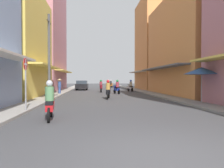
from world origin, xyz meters
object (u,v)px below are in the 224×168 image
Objects in this scene: motorbike_white at (130,86)px; vendor_umbrella at (202,71)px; motorbike_maroon at (101,87)px; motorbike_blue at (117,88)px; motorbike_red at (50,102)px; parked_car at (82,85)px; motorbike_black at (108,90)px; motorbike_silver at (108,85)px; motorbike_orange at (111,84)px; utility_pole at (49,56)px; pedestrian_far at (60,86)px; street_sign_no_entry at (26,77)px.

vendor_umbrella is at bearing -82.76° from motorbike_white.
motorbike_white is 0.99× the size of motorbike_maroon.
vendor_umbrella is (4.22, -10.44, 1.46)m from motorbike_blue.
parked_car is at bearing 89.94° from motorbike_red.
motorbike_red is 1.00× the size of motorbike_black.
motorbike_blue is 0.98× the size of motorbike_red.
motorbike_white is 4.08m from motorbike_maroon.
motorbike_red and motorbike_silver have the same top height.
motorbike_maroon is 0.76× the size of vendor_umbrella.
motorbike_silver is 8.23m from motorbike_white.
motorbike_silver is at bearing 80.99° from motorbike_red.
motorbike_red is 31.59m from motorbike_orange.
motorbike_silver is at bearing 100.66° from vendor_umbrella.
utility_pole reaches higher than motorbike_orange.
motorbike_red is 0.27× the size of utility_pole.
vendor_umbrella is at bearing -82.73° from motorbike_orange.
parked_car is 1.73× the size of vendor_umbrella.
vendor_umbrella reaches higher than motorbike_orange.
motorbike_black is at bearing -95.53° from motorbike_orange.
utility_pole is (-4.63, -0.73, 2.69)m from motorbike_black.
pedestrian_far is 0.65× the size of street_sign_no_entry.
parked_car is (-2.69, 6.07, 0.04)m from motorbike_maroon.
vendor_umbrella is (8.57, 4.23, 1.46)m from motorbike_red.
vendor_umbrella is (1.89, -14.90, 1.46)m from motorbike_white.
motorbike_red is 2.78m from street_sign_no_entry.
motorbike_maroon is at bearing -100.46° from motorbike_orange.
motorbike_red is 9.66m from vendor_umbrella.
motorbike_orange is at bearing 84.47° from motorbike_black.
street_sign_no_entry reaches higher than parked_car.
parked_car is at bearing 113.17° from vendor_umbrella.
pedestrian_far is (-6.99, -16.84, 0.26)m from motorbike_orange.
motorbike_red is 1.05× the size of pedestrian_far.
motorbike_silver is at bearing -101.51° from motorbike_orange.
motorbike_white is 14.09m from utility_pole.
vendor_umbrella is (3.44, -26.95, 1.46)m from motorbike_orange.
utility_pole is (-6.80, -23.07, 2.69)m from motorbike_orange.
motorbike_blue is at bearing -64.81° from motorbike_maroon.
parked_car is at bearing -126.14° from motorbike_orange.
vendor_umbrella is at bearing -67.17° from motorbike_maroon.
motorbike_silver is at bearing 76.81° from street_sign_no_entry.
utility_pole is (0.19, -6.23, 2.43)m from pedestrian_far.
motorbike_white is 18.99m from street_sign_no_entry.
motorbike_maroon is 16.65m from street_sign_no_entry.
vendor_umbrella is (5.60, -4.60, 1.46)m from motorbike_black.
motorbike_white is 0.27× the size of utility_pole.
motorbike_white is at bearing -82.70° from motorbike_orange.
street_sign_no_entry is (-5.91, -12.61, 1.01)m from motorbike_blue.
motorbike_red is at bearing -98.54° from motorbike_maroon.
motorbike_blue is 0.98× the size of motorbike_black.
motorbike_white is at bearing 64.24° from street_sign_no_entry.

